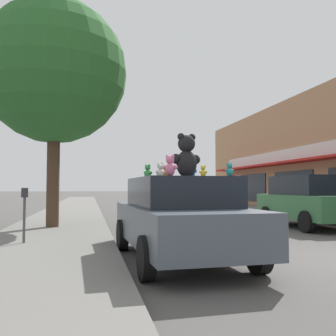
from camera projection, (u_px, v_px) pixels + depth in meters
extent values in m
plane|color=#514F4C|center=(330.00, 259.00, 7.41)|extent=(260.00, 260.00, 0.00)
cube|color=slate|center=(28.00, 268.00, 6.24)|extent=(3.20, 90.00, 0.14)
cube|color=black|center=(292.00, 188.00, 22.43)|extent=(0.06, 4.28, 2.00)
cube|color=black|center=(252.00, 188.00, 27.94)|extent=(0.06, 4.28, 2.00)
cube|color=black|center=(226.00, 188.00, 33.45)|extent=(0.06, 4.28, 2.00)
cube|color=#4C5660|center=(180.00, 224.00, 7.29)|extent=(2.11, 4.65, 0.71)
cube|color=black|center=(180.00, 192.00, 7.33)|extent=(1.79, 2.59, 0.56)
cylinder|color=black|center=(122.00, 235.00, 8.42)|extent=(0.23, 0.70, 0.70)
cylinder|color=black|center=(201.00, 233.00, 8.88)|extent=(0.23, 0.70, 0.70)
cylinder|color=black|center=(146.00, 258.00, 5.67)|extent=(0.23, 0.70, 0.70)
cylinder|color=black|center=(258.00, 253.00, 6.13)|extent=(0.23, 0.70, 0.70)
ellipsoid|color=black|center=(187.00, 164.00, 7.34)|extent=(0.49, 0.45, 0.54)
sphere|color=black|center=(186.00, 144.00, 7.36)|extent=(0.42, 0.42, 0.34)
sphere|color=black|center=(192.00, 137.00, 7.42)|extent=(0.18, 0.18, 0.14)
sphere|color=black|center=(181.00, 137.00, 7.31)|extent=(0.18, 0.18, 0.14)
sphere|color=#3A3A3D|center=(183.00, 145.00, 7.49)|extent=(0.16, 0.16, 0.13)
sphere|color=black|center=(195.00, 160.00, 7.47)|extent=(0.24, 0.24, 0.20)
sphere|color=black|center=(176.00, 159.00, 7.27)|extent=(0.24, 0.24, 0.20)
ellipsoid|color=teal|center=(230.00, 172.00, 6.54)|extent=(0.13, 0.12, 0.15)
sphere|color=teal|center=(230.00, 166.00, 6.55)|extent=(0.11, 0.11, 0.10)
sphere|color=teal|center=(231.00, 164.00, 6.56)|extent=(0.05, 0.05, 0.04)
sphere|color=teal|center=(228.00, 164.00, 6.54)|extent=(0.05, 0.05, 0.04)
sphere|color=#47CDC6|center=(228.00, 166.00, 6.59)|extent=(0.04, 0.04, 0.04)
sphere|color=teal|center=(232.00, 171.00, 6.57)|extent=(0.06, 0.06, 0.06)
sphere|color=teal|center=(226.00, 171.00, 6.53)|extent=(0.06, 0.06, 0.06)
ellipsoid|color=blue|center=(191.00, 173.00, 7.87)|extent=(0.19, 0.16, 0.23)
sphere|color=blue|center=(191.00, 165.00, 7.88)|extent=(0.16, 0.16, 0.15)
sphere|color=blue|center=(193.00, 162.00, 7.90)|extent=(0.07, 0.07, 0.06)
sphere|color=blue|center=(189.00, 162.00, 7.87)|extent=(0.07, 0.07, 0.06)
sphere|color=#548DFF|center=(190.00, 165.00, 7.94)|extent=(0.06, 0.06, 0.06)
sphere|color=blue|center=(195.00, 171.00, 7.92)|extent=(0.09, 0.09, 0.09)
sphere|color=blue|center=(187.00, 171.00, 7.86)|extent=(0.09, 0.09, 0.09)
ellipsoid|color=white|center=(161.00, 173.00, 7.13)|extent=(0.16, 0.15, 0.16)
sphere|color=white|center=(161.00, 167.00, 7.14)|extent=(0.14, 0.14, 0.10)
sphere|color=white|center=(162.00, 165.00, 7.16)|extent=(0.06, 0.06, 0.04)
sphere|color=white|center=(159.00, 165.00, 7.12)|extent=(0.06, 0.06, 0.04)
sphere|color=white|center=(159.00, 167.00, 7.17)|extent=(0.05, 0.05, 0.04)
sphere|color=white|center=(163.00, 172.00, 7.18)|extent=(0.08, 0.08, 0.06)
sphere|color=white|center=(157.00, 172.00, 7.10)|extent=(0.08, 0.08, 0.06)
ellipsoid|color=orange|center=(165.00, 174.00, 7.31)|extent=(0.15, 0.15, 0.15)
sphere|color=orange|center=(165.00, 168.00, 7.32)|extent=(0.13, 0.13, 0.09)
sphere|color=orange|center=(166.00, 166.00, 7.35)|extent=(0.06, 0.06, 0.04)
sphere|color=orange|center=(164.00, 166.00, 7.29)|extent=(0.06, 0.06, 0.04)
sphere|color=#FFBA41|center=(163.00, 169.00, 7.34)|extent=(0.05, 0.05, 0.04)
sphere|color=orange|center=(166.00, 173.00, 7.37)|extent=(0.08, 0.08, 0.05)
sphere|color=orange|center=(163.00, 172.00, 7.26)|extent=(0.08, 0.08, 0.05)
ellipsoid|color=green|center=(148.00, 174.00, 8.29)|extent=(0.20, 0.20, 0.20)
sphere|color=green|center=(148.00, 168.00, 8.30)|extent=(0.18, 0.18, 0.13)
sphere|color=green|center=(149.00, 165.00, 8.27)|extent=(0.07, 0.07, 0.05)
sphere|color=green|center=(146.00, 166.00, 8.33)|extent=(0.07, 0.07, 0.05)
sphere|color=#5ADA6D|center=(149.00, 168.00, 8.34)|extent=(0.07, 0.07, 0.05)
sphere|color=green|center=(151.00, 173.00, 8.25)|extent=(0.10, 0.10, 0.07)
sphere|color=green|center=(145.00, 173.00, 8.35)|extent=(0.10, 0.10, 0.07)
ellipsoid|color=beige|center=(160.00, 174.00, 8.42)|extent=(0.23, 0.23, 0.23)
sphere|color=beige|center=(160.00, 166.00, 8.43)|extent=(0.21, 0.21, 0.15)
sphere|color=beige|center=(162.00, 164.00, 8.40)|extent=(0.09, 0.09, 0.06)
sphere|color=beige|center=(159.00, 164.00, 8.47)|extent=(0.09, 0.09, 0.06)
sphere|color=white|center=(162.00, 167.00, 8.48)|extent=(0.08, 0.08, 0.06)
sphere|color=beige|center=(164.00, 172.00, 8.38)|extent=(0.12, 0.12, 0.09)
sphere|color=beige|center=(158.00, 172.00, 8.50)|extent=(0.12, 0.12, 0.09)
ellipsoid|color=yellow|center=(203.00, 173.00, 6.83)|extent=(0.13, 0.13, 0.13)
sphere|color=yellow|center=(203.00, 168.00, 6.84)|extent=(0.12, 0.12, 0.08)
sphere|color=yellow|center=(205.00, 166.00, 6.83)|extent=(0.05, 0.05, 0.04)
sphere|color=yellow|center=(202.00, 166.00, 6.85)|extent=(0.05, 0.05, 0.04)
sphere|color=#FFFF4D|center=(204.00, 168.00, 6.87)|extent=(0.04, 0.04, 0.03)
sphere|color=yellow|center=(206.00, 172.00, 6.82)|extent=(0.07, 0.07, 0.05)
sphere|color=yellow|center=(200.00, 172.00, 6.86)|extent=(0.07, 0.07, 0.05)
ellipsoid|color=pink|center=(170.00, 170.00, 6.37)|extent=(0.23, 0.22, 0.23)
sphere|color=pink|center=(170.00, 160.00, 6.37)|extent=(0.20, 0.20, 0.14)
sphere|color=pink|center=(173.00, 156.00, 6.36)|extent=(0.08, 0.08, 0.06)
sphere|color=pink|center=(167.00, 157.00, 6.40)|extent=(0.08, 0.08, 0.06)
sphere|color=#FFA3DA|center=(172.00, 161.00, 6.43)|extent=(0.08, 0.08, 0.05)
sphere|color=pink|center=(175.00, 167.00, 6.34)|extent=(0.12, 0.12, 0.08)
sphere|color=pink|center=(166.00, 167.00, 6.42)|extent=(0.12, 0.12, 0.08)
cube|color=#336B3D|center=(309.00, 206.00, 13.21)|extent=(1.91, 4.31, 0.81)
cube|color=black|center=(308.00, 185.00, 13.25)|extent=(1.68, 2.74, 0.68)
cylinder|color=black|center=(267.00, 215.00, 14.30)|extent=(0.20, 0.70, 0.70)
cylinder|color=black|center=(311.00, 215.00, 14.69)|extent=(0.20, 0.70, 0.70)
cylinder|color=black|center=(306.00, 222.00, 11.69)|extent=(0.20, 0.70, 0.70)
cylinder|color=#473323|center=(53.00, 179.00, 12.25)|extent=(0.41, 0.41, 3.10)
sphere|color=#286028|center=(55.00, 72.00, 12.43)|extent=(4.76, 4.76, 4.76)
cylinder|color=#4C4C51|center=(24.00, 220.00, 8.66)|extent=(0.06, 0.06, 1.05)
cube|color=#2D2D33|center=(25.00, 193.00, 8.70)|extent=(0.14, 0.10, 0.22)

